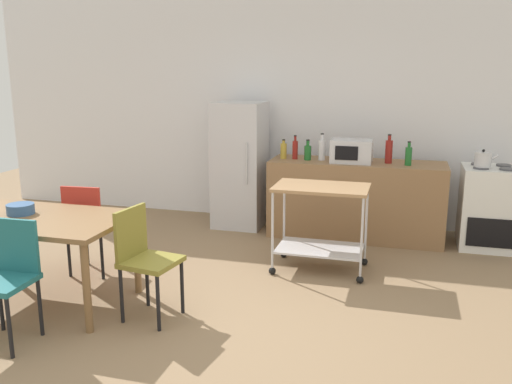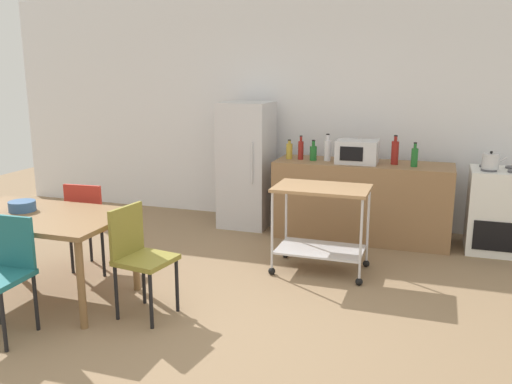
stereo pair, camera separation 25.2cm
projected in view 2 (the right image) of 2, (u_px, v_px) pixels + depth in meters
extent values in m
plane|color=#8C7051|center=(198.00, 323.00, 4.26)|extent=(12.00, 12.00, 0.00)
cube|color=white|center=(300.00, 109.00, 6.89)|extent=(8.40, 0.12, 2.90)
cube|color=olive|center=(361.00, 201.00, 6.28)|extent=(2.00, 0.64, 0.90)
cube|color=brown|center=(37.00, 216.00, 4.58)|extent=(1.50, 0.90, 0.04)
cylinder|color=brown|center=(81.00, 285.00, 4.09)|extent=(0.06, 0.06, 0.71)
cylinder|color=brown|center=(10.00, 237.00, 5.24)|extent=(0.06, 0.06, 0.71)
cylinder|color=brown|center=(135.00, 252.00, 4.81)|extent=(0.06, 0.06, 0.71)
cube|color=olive|center=(146.00, 260.00, 4.28)|extent=(0.45, 0.45, 0.04)
cube|color=olive|center=(126.00, 231.00, 4.31)|extent=(0.09, 0.38, 0.40)
cylinder|color=black|center=(151.00, 301.00, 4.12)|extent=(0.03, 0.03, 0.45)
cylinder|color=black|center=(177.00, 285.00, 4.41)|extent=(0.03, 0.03, 0.45)
cylinder|color=black|center=(116.00, 293.00, 4.27)|extent=(0.03, 0.03, 0.45)
cylinder|color=black|center=(144.00, 278.00, 4.56)|extent=(0.03, 0.03, 0.45)
cube|color=#B72D23|center=(95.00, 223.00, 5.31)|extent=(0.43, 0.43, 0.04)
cube|color=#B72D23|center=(83.00, 206.00, 5.09)|extent=(0.38, 0.06, 0.40)
cylinder|color=black|center=(120.00, 243.00, 5.48)|extent=(0.03, 0.03, 0.45)
cylinder|color=black|center=(90.00, 240.00, 5.56)|extent=(0.03, 0.03, 0.45)
cylinder|color=black|center=(103.00, 254.00, 5.16)|extent=(0.03, 0.03, 0.45)
cylinder|color=black|center=(72.00, 251.00, 5.24)|extent=(0.03, 0.03, 0.45)
cube|color=#1E666B|center=(12.00, 241.00, 4.05)|extent=(0.38, 0.04, 0.40)
cylinder|color=black|center=(4.00, 322.00, 3.78)|extent=(0.03, 0.03, 0.45)
cylinder|color=black|center=(36.00, 302.00, 4.09)|extent=(0.03, 0.03, 0.45)
cube|color=white|center=(497.00, 211.00, 5.84)|extent=(0.60, 0.60, 0.90)
cube|color=black|center=(498.00, 237.00, 5.61)|extent=(0.48, 0.01, 0.32)
cylinder|color=#47474C|center=(489.00, 170.00, 5.67)|extent=(0.16, 0.16, 0.02)
cylinder|color=#47474C|center=(487.00, 166.00, 5.89)|extent=(0.16, 0.16, 0.02)
cube|color=silver|center=(247.00, 165.00, 6.75)|extent=(0.60, 0.60, 1.55)
cylinder|color=silver|center=(252.00, 164.00, 6.38)|extent=(0.02, 0.02, 0.50)
cube|color=#A37A51|center=(322.00, 188.00, 5.16)|extent=(0.90, 0.56, 0.03)
cube|color=silver|center=(320.00, 249.00, 5.30)|extent=(0.83, 0.52, 0.02)
cylinder|color=silver|center=(272.00, 230.00, 5.15)|extent=(0.02, 0.02, 0.76)
sphere|color=black|center=(272.00, 271.00, 5.24)|extent=(0.07, 0.07, 0.07)
cylinder|color=silver|center=(361.00, 239.00, 4.89)|extent=(0.02, 0.02, 0.76)
sphere|color=black|center=(359.00, 282.00, 4.98)|extent=(0.07, 0.07, 0.07)
cylinder|color=silver|center=(286.00, 217.00, 5.61)|extent=(0.02, 0.02, 0.76)
sphere|color=black|center=(286.00, 255.00, 5.70)|extent=(0.07, 0.07, 0.07)
cylinder|color=silver|center=(368.00, 224.00, 5.35)|extent=(0.02, 0.02, 0.76)
sphere|color=black|center=(366.00, 264.00, 5.44)|extent=(0.07, 0.07, 0.07)
cylinder|color=gold|center=(289.00, 151.00, 6.42)|extent=(0.07, 0.07, 0.18)
cylinder|color=gold|center=(289.00, 142.00, 6.39)|extent=(0.03, 0.03, 0.04)
cylinder|color=black|center=(289.00, 140.00, 6.39)|extent=(0.04, 0.04, 0.01)
cylinder|color=maroon|center=(301.00, 150.00, 6.37)|extent=(0.06, 0.06, 0.21)
cylinder|color=maroon|center=(301.00, 139.00, 6.34)|extent=(0.03, 0.03, 0.06)
cylinder|color=black|center=(301.00, 136.00, 6.33)|extent=(0.03, 0.03, 0.01)
cylinder|color=#1E6628|center=(313.00, 153.00, 6.30)|extent=(0.08, 0.08, 0.17)
cylinder|color=#1E6628|center=(313.00, 144.00, 6.28)|extent=(0.04, 0.04, 0.06)
cylinder|color=black|center=(314.00, 140.00, 6.27)|extent=(0.04, 0.04, 0.01)
cylinder|color=silver|center=(327.00, 151.00, 6.27)|extent=(0.08, 0.08, 0.24)
cylinder|color=silver|center=(328.00, 138.00, 6.24)|extent=(0.04, 0.04, 0.06)
cylinder|color=black|center=(328.00, 134.00, 6.23)|extent=(0.04, 0.04, 0.01)
cube|color=silver|center=(357.00, 152.00, 6.11)|extent=(0.46, 0.34, 0.26)
cube|color=black|center=(351.00, 154.00, 5.97)|extent=(0.25, 0.01, 0.16)
cylinder|color=maroon|center=(395.00, 153.00, 6.04)|extent=(0.08, 0.08, 0.26)
cylinder|color=maroon|center=(396.00, 139.00, 6.00)|extent=(0.04, 0.04, 0.06)
cylinder|color=black|center=(396.00, 136.00, 6.00)|extent=(0.04, 0.04, 0.01)
cylinder|color=#1E6628|center=(414.00, 158.00, 5.90)|extent=(0.07, 0.07, 0.20)
cylinder|color=#1E6628|center=(415.00, 146.00, 5.87)|extent=(0.03, 0.03, 0.05)
cylinder|color=black|center=(415.00, 143.00, 5.86)|extent=(0.04, 0.04, 0.01)
cylinder|color=#33598C|center=(22.00, 206.00, 4.66)|extent=(0.23, 0.23, 0.09)
cylinder|color=silver|center=(491.00, 161.00, 5.67)|extent=(0.17, 0.17, 0.16)
sphere|color=black|center=(491.00, 152.00, 5.65)|extent=(0.03, 0.03, 0.03)
cylinder|color=silver|center=(503.00, 160.00, 5.63)|extent=(0.08, 0.02, 0.07)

